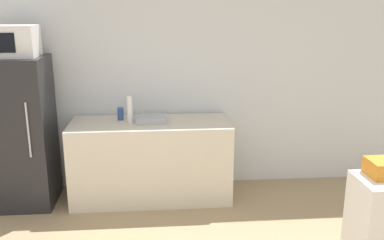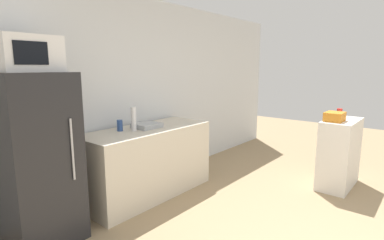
{
  "view_description": "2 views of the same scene",
  "coord_description": "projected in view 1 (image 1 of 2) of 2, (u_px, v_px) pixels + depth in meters",
  "views": [
    {
      "loc": [
        0.32,
        -1.89,
        2.15
      ],
      "look_at": [
        0.64,
        1.98,
        1.09
      ],
      "focal_mm": 40.0,
      "sensor_mm": 36.0,
      "label": 1
    },
    {
      "loc": [
        -2.29,
        -0.2,
        1.67
      ],
      "look_at": [
        0.33,
        1.97,
        1.06
      ],
      "focal_mm": 28.0,
      "sensor_mm": 36.0,
      "label": 2
    }
  ],
  "objects": [
    {
      "name": "bottle_tall",
      "position": [
        130.0,
        109.0,
        4.63
      ],
      "size": [
        0.06,
        0.06,
        0.3
      ],
      "primitive_type": "cylinder",
      "color": "silver",
      "rests_on": "counter"
    },
    {
      "name": "wall_back",
      "position": [
        129.0,
        79.0,
        4.95
      ],
      "size": [
        8.0,
        0.06,
        2.6
      ],
      "primitive_type": "cube",
      "color": "silver",
      "rests_on": "ground_plane"
    },
    {
      "name": "refrigerator",
      "position": [
        22.0,
        133.0,
        4.58
      ],
      "size": [
        0.62,
        0.66,
        1.62
      ],
      "color": "#232326",
      "rests_on": "ground_plane"
    },
    {
      "name": "sink_basin",
      "position": [
        152.0,
        119.0,
        4.7
      ],
      "size": [
        0.33,
        0.28,
        0.06
      ],
      "primitive_type": "cube",
      "color": "#9EA3A8",
      "rests_on": "counter"
    },
    {
      "name": "counter",
      "position": [
        151.0,
        160.0,
        4.81
      ],
      "size": [
        1.75,
        0.69,
        0.89
      ],
      "primitive_type": "cube",
      "color": "beige",
      "rests_on": "ground_plane"
    },
    {
      "name": "microwave",
      "position": [
        12.0,
        41.0,
        4.33
      ],
      "size": [
        0.5,
        0.38,
        0.32
      ],
      "color": "white",
      "rests_on": "refrigerator"
    },
    {
      "name": "bottle_short",
      "position": [
        121.0,
        114.0,
        4.76
      ],
      "size": [
        0.07,
        0.07,
        0.14
      ],
      "primitive_type": "cylinder",
      "color": "#2D4C8C",
      "rests_on": "counter"
    }
  ]
}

